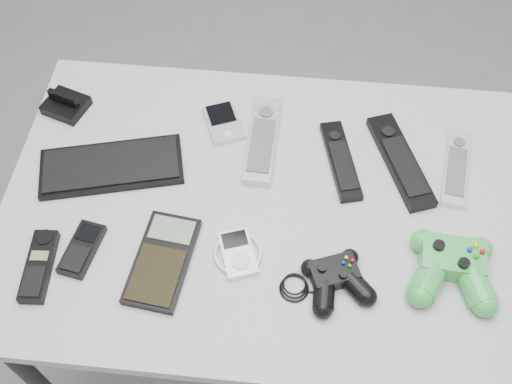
# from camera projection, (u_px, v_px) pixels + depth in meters

# --- Properties ---
(floor) EXTENTS (3.50, 3.50, 0.00)m
(floor) POSITION_uv_depth(u_px,v_px,m) (236.00, 353.00, 1.78)
(floor) COLOR slate
(floor) RESTS_ON ground
(desk) EXTENTS (1.11, 0.71, 0.74)m
(desk) POSITION_uv_depth(u_px,v_px,m) (278.00, 221.00, 1.25)
(desk) COLOR #98989A
(desk) RESTS_ON floor
(pda_keyboard) EXTENTS (0.31, 0.19, 0.02)m
(pda_keyboard) POSITION_uv_depth(u_px,v_px,m) (112.00, 166.00, 1.24)
(pda_keyboard) COLOR black
(pda_keyboard) RESTS_ON desk
(dock_bracket) EXTENTS (0.11, 0.10, 0.05)m
(dock_bracket) POSITION_uv_depth(u_px,v_px,m) (65.00, 102.00, 1.32)
(dock_bracket) COLOR black
(dock_bracket) RESTS_ON desk
(pda) EXTENTS (0.11, 0.13, 0.02)m
(pda) POSITION_uv_depth(u_px,v_px,m) (223.00, 122.00, 1.30)
(pda) COLOR #BABAC2
(pda) RESTS_ON desk
(remote_silver_a) EXTENTS (0.06, 0.23, 0.03)m
(remote_silver_a) POSITION_uv_depth(u_px,v_px,m) (263.00, 139.00, 1.27)
(remote_silver_a) COLOR #BABAC2
(remote_silver_a) RESTS_ON desk
(remote_black_a) EXTENTS (0.09, 0.20, 0.02)m
(remote_black_a) POSITION_uv_depth(u_px,v_px,m) (341.00, 160.00, 1.24)
(remote_black_a) COLOR black
(remote_black_a) RESTS_ON desk
(remote_black_b) EXTENTS (0.14, 0.25, 0.02)m
(remote_black_b) POSITION_uv_depth(u_px,v_px,m) (400.00, 160.00, 1.24)
(remote_black_b) COLOR black
(remote_black_b) RESTS_ON desk
(remote_silver_b) EXTENTS (0.08, 0.20, 0.02)m
(remote_silver_b) POSITION_uv_depth(u_px,v_px,m) (456.00, 166.00, 1.23)
(remote_silver_b) COLOR silver
(remote_silver_b) RESTS_ON desk
(mobile_phone) EXTENTS (0.07, 0.12, 0.02)m
(mobile_phone) POSITION_uv_depth(u_px,v_px,m) (82.00, 249.00, 1.13)
(mobile_phone) COLOR black
(mobile_phone) RESTS_ON desk
(cordless_handset) EXTENTS (0.06, 0.15, 0.02)m
(cordless_handset) POSITION_uv_depth(u_px,v_px,m) (39.00, 266.00, 1.11)
(cordless_handset) COLOR black
(cordless_handset) RESTS_ON desk
(calculator) EXTENTS (0.12, 0.21, 0.02)m
(calculator) POSITION_uv_depth(u_px,v_px,m) (162.00, 260.00, 1.11)
(calculator) COLOR black
(calculator) RESTS_ON desk
(mp3_player) EXTENTS (0.12, 0.12, 0.02)m
(mp3_player) POSITION_uv_depth(u_px,v_px,m) (238.00, 253.00, 1.12)
(mp3_player) COLOR white
(mp3_player) RESTS_ON desk
(controller_black) EXTENTS (0.24, 0.19, 0.04)m
(controller_black) POSITION_uv_depth(u_px,v_px,m) (336.00, 278.00, 1.08)
(controller_black) COLOR black
(controller_black) RESTS_ON desk
(controller_green) EXTENTS (0.17, 0.18, 0.05)m
(controller_green) POSITION_uv_depth(u_px,v_px,m) (453.00, 266.00, 1.09)
(controller_green) COLOR green
(controller_green) RESTS_ON desk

